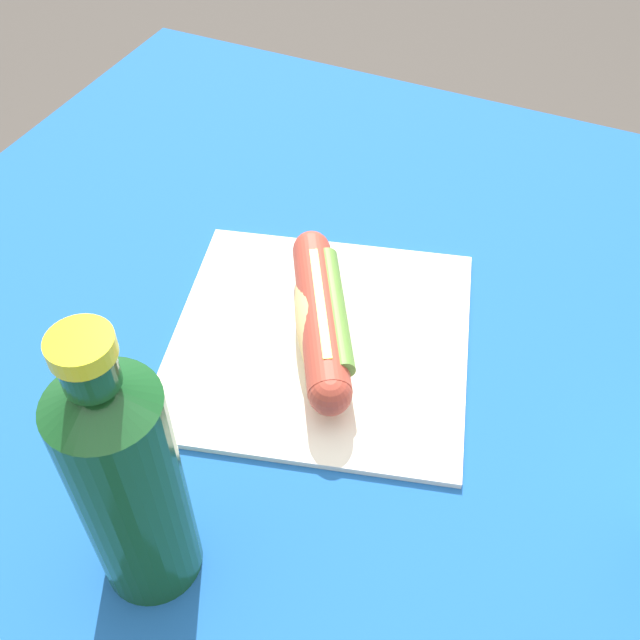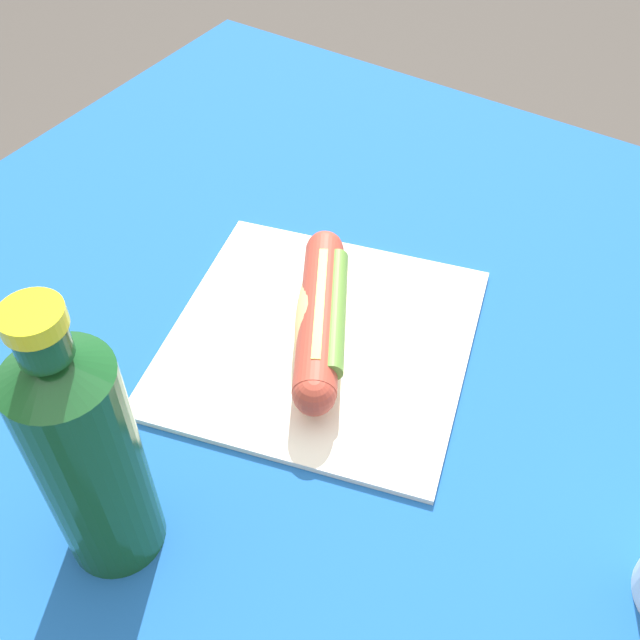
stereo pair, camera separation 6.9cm
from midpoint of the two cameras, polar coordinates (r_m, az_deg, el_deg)
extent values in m
cylinder|color=brown|center=(1.35, -9.37, 3.15)|extent=(0.07, 0.07, 0.71)
cube|color=brown|center=(0.71, -2.03, -4.24)|extent=(0.95, 0.95, 0.03)
cube|color=#19519E|center=(0.70, -2.06, -3.35)|extent=(1.01, 1.01, 0.00)
cube|color=silver|center=(0.71, -2.78, -1.65)|extent=(0.34, 0.34, 0.01)
ellipsoid|color=#E5BC75|center=(0.69, -2.86, -0.12)|extent=(0.17, 0.12, 0.05)
cylinder|color=#A83D2D|center=(0.68, -2.88, 0.21)|extent=(0.18, 0.12, 0.04)
sphere|color=#A83D2D|center=(0.62, -2.39, -5.78)|extent=(0.04, 0.04, 0.04)
sphere|color=#A83D2D|center=(0.75, -3.28, 5.21)|extent=(0.04, 0.04, 0.04)
cube|color=yellow|center=(0.67, -2.93, 1.22)|extent=(0.12, 0.08, 0.00)
cylinder|color=#568433|center=(0.68, -1.76, 0.68)|extent=(0.14, 0.09, 0.02)
cylinder|color=#14471E|center=(0.53, -17.80, -12.57)|extent=(0.07, 0.07, 0.19)
cone|color=#14471E|center=(0.44, -20.83, -5.47)|extent=(0.07, 0.07, 0.02)
cylinder|color=#14471E|center=(0.43, -21.56, -3.73)|extent=(0.03, 0.03, 0.02)
cylinder|color=yellow|center=(0.42, -22.21, -2.17)|extent=(0.04, 0.04, 0.01)
camera|label=1|loc=(0.03, -92.87, -3.03)|focal=42.32mm
camera|label=2|loc=(0.03, 87.13, 3.03)|focal=42.32mm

